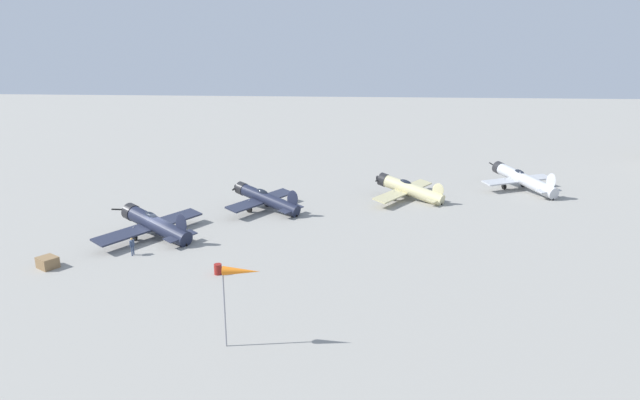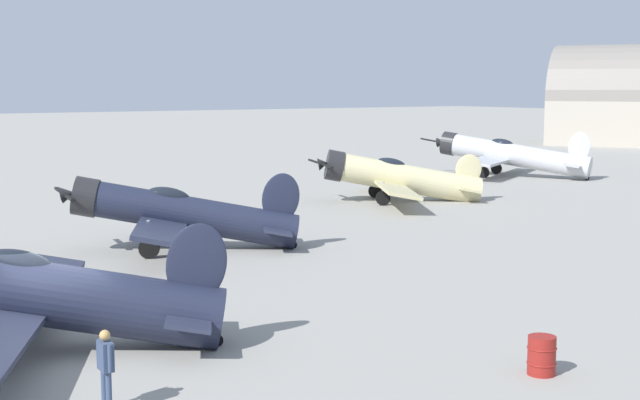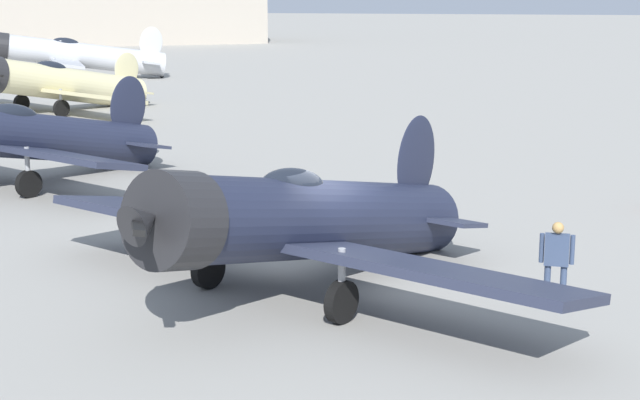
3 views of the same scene
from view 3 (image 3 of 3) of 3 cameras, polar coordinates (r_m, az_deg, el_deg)
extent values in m
plane|color=gray|center=(20.16, 0.00, -5.01)|extent=(400.00, 400.00, 0.00)
cylinder|color=#1E2338|center=(19.78, 0.00, -1.11)|extent=(8.23, 5.29, 3.03)
cylinder|color=#232326|center=(16.80, -8.44, -1.18)|extent=(1.84, 2.06, 1.84)
cone|color=#232326|center=(16.35, -10.12, -1.18)|extent=(0.92, 0.94, 0.80)
cube|color=black|center=(16.25, -10.51, -1.28)|extent=(2.65, 1.27, 0.44)
ellipsoid|color=black|center=(18.98, -1.56, 0.85)|extent=(1.94, 1.50, 0.97)
cube|color=#282D42|center=(19.10, -1.87, -2.40)|extent=(7.28, 11.73, 0.50)
ellipsoid|color=#1E2338|center=(22.41, 5.58, 2.28)|extent=(1.69, 0.95, 2.28)
cube|color=#282D42|center=(22.49, 5.23, -0.86)|extent=(2.54, 3.52, 0.29)
cylinder|color=#999BA0|center=(17.77, 1.26, -4.36)|extent=(0.14, 0.14, 1.00)
cylinder|color=black|center=(17.92, 1.25, -5.89)|extent=(0.80, 0.55, 0.80)
cylinder|color=#999BA0|center=(19.93, -6.50, -2.60)|extent=(0.14, 0.14, 1.00)
cylinder|color=black|center=(20.06, -6.47, -3.98)|extent=(0.80, 0.55, 0.80)
cylinder|color=black|center=(23.24, 6.15, -2.37)|extent=(0.29, 0.22, 0.28)
cylinder|color=#1E2338|center=(31.63, -15.95, 3.52)|extent=(8.30, 5.30, 2.96)
ellipsoid|color=black|center=(31.05, -17.32, 4.70)|extent=(1.94, 1.51, 0.98)
cube|color=#282D42|center=(31.09, -17.47, 2.92)|extent=(6.46, 10.05, 0.51)
ellipsoid|color=#1E2338|center=(33.70, -11.01, 5.34)|extent=(1.69, 0.97, 2.25)
cube|color=#282D42|center=(33.74, -11.19, 3.31)|extent=(2.56, 3.52, 0.30)
cylinder|color=#999BA0|center=(29.54, -16.53, 1.92)|extent=(0.14, 0.14, 1.08)
cylinder|color=black|center=(29.64, -16.46, 0.89)|extent=(0.80, 0.55, 0.80)
cylinder|color=black|center=(34.31, -10.23, 2.26)|extent=(0.29, 0.22, 0.28)
cylinder|color=beige|center=(49.82, -14.37, 6.49)|extent=(8.29, 5.77, 3.12)
ellipsoid|color=black|center=(49.28, -15.25, 7.35)|extent=(1.93, 1.57, 0.98)
cube|color=#C6BC89|center=(49.29, -15.34, 6.09)|extent=(8.01, 11.90, 0.50)
ellipsoid|color=beige|center=(51.86, -11.10, 7.41)|extent=(1.60, 1.01, 1.97)
cube|color=#C6BC89|center=(51.84, -11.22, 6.23)|extent=(2.67, 3.49, 0.30)
cylinder|color=#999BA0|center=(47.62, -14.73, 5.68)|extent=(0.14, 0.14, 0.91)
cylinder|color=black|center=(47.67, -14.70, 5.13)|extent=(0.79, 0.58, 0.80)
cylinder|color=#999BA0|center=(50.46, -16.88, 5.90)|extent=(0.14, 0.14, 0.91)
cylinder|color=black|center=(50.51, -16.84, 5.39)|extent=(0.79, 0.58, 0.80)
cylinder|color=black|center=(52.33, -10.57, 5.64)|extent=(0.29, 0.23, 0.28)
cylinder|color=#B7BABF|center=(66.28, -13.50, 8.11)|extent=(6.55, 10.02, 3.01)
cylinder|color=#232326|center=(66.02, -17.94, 8.45)|extent=(2.03, 1.81, 1.81)
ellipsoid|color=black|center=(66.15, -14.45, 8.76)|extent=(1.53, 1.92, 0.91)
cube|color=#ADAFB5|center=(66.21, -14.59, 7.83)|extent=(10.39, 6.90, 0.43)
ellipsoid|color=#B7BABF|center=(66.73, -9.72, 8.94)|extent=(0.97, 1.61, 2.27)
cube|color=#ADAFB5|center=(66.78, -9.86, 7.87)|extent=(3.51, 2.62, 0.25)
cylinder|color=#999BA0|center=(64.51, -15.03, 7.40)|extent=(0.14, 0.14, 1.16)
cylinder|color=black|center=(64.56, -15.00, 6.88)|extent=(0.57, 0.80, 0.80)
cylinder|color=#999BA0|center=(67.87, -15.20, 7.61)|extent=(0.14, 0.14, 1.16)
cylinder|color=black|center=(67.92, -15.17, 7.12)|extent=(0.57, 0.80, 0.80)
cylinder|color=black|center=(66.98, -9.12, 7.10)|extent=(0.22, 0.29, 0.28)
cylinder|color=#384766|center=(19.27, 13.85, -4.89)|extent=(0.12, 0.12, 0.84)
cylinder|color=#384766|center=(19.27, 12.96, -4.84)|extent=(0.12, 0.12, 0.84)
cube|color=#384766|center=(19.07, 13.51, -2.81)|extent=(0.25, 0.47, 0.59)
sphere|color=tan|center=(18.97, 13.57, -1.57)|extent=(0.22, 0.22, 0.22)
cylinder|color=#384766|center=(19.07, 14.35, -2.80)|extent=(0.09, 0.09, 0.56)
cylinder|color=#384766|center=(19.07, 12.67, -2.71)|extent=(0.09, 0.09, 0.56)
cube|color=#ADA393|center=(109.12, -11.20, 10.17)|extent=(24.97, 30.62, 4.89)
camera|label=1|loc=(60.24, 61.06, 17.06)|focal=29.36mm
camera|label=2|loc=(21.49, 67.55, 6.15)|focal=50.46mm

